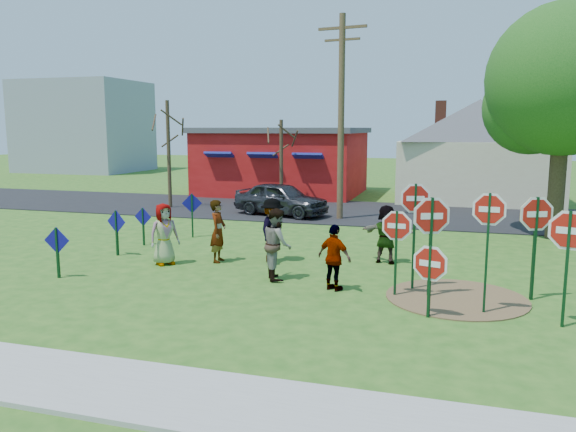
# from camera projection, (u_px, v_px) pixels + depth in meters

# --- Properties ---
(ground) EXTENTS (120.00, 120.00, 0.00)m
(ground) POSITION_uv_depth(u_px,v_px,m) (282.00, 274.00, 15.10)
(ground) COLOR #275919
(ground) RESTS_ON ground
(sidewalk) EXTENTS (22.00, 1.80, 0.08)m
(sidewalk) POSITION_uv_depth(u_px,v_px,m) (139.00, 391.00, 8.28)
(sidewalk) COLOR #9E9E99
(sidewalk) RESTS_ON ground
(road) EXTENTS (120.00, 7.50, 0.04)m
(road) POSITION_uv_depth(u_px,v_px,m) (355.00, 212.00, 25.99)
(road) COLOR black
(road) RESTS_ON ground
(dirt_patch) EXTENTS (3.20, 3.20, 0.03)m
(dirt_patch) POSITION_uv_depth(u_px,v_px,m) (456.00, 298.00, 12.88)
(dirt_patch) COLOR brown
(dirt_patch) RESTS_ON ground
(red_building) EXTENTS (9.40, 7.69, 3.90)m
(red_building) POSITION_uv_depth(u_px,v_px,m) (283.00, 161.00, 33.38)
(red_building) COLOR #9B100F
(red_building) RESTS_ON ground
(cream_house) EXTENTS (9.40, 9.40, 6.50)m
(cream_house) POSITION_uv_depth(u_px,v_px,m) (478.00, 146.00, 30.14)
(cream_house) COLOR beige
(cream_house) RESTS_ON ground
(distant_building) EXTENTS (10.00, 8.00, 8.00)m
(distant_building) POSITION_uv_depth(u_px,v_px,m) (84.00, 127.00, 50.77)
(distant_building) COLOR #8C939E
(distant_building) RESTS_ON ground
(stop_sign_a) EXTENTS (0.94, 0.10, 2.13)m
(stop_sign_a) POSITION_uv_depth(u_px,v_px,m) (397.00, 234.00, 12.88)
(stop_sign_a) COLOR #0E3519
(stop_sign_a) RESTS_ON ground
(stop_sign_b) EXTENTS (0.93, 0.29, 2.71)m
(stop_sign_b) POSITION_uv_depth(u_px,v_px,m) (415.00, 209.00, 13.33)
(stop_sign_b) COLOR #0E3519
(stop_sign_b) RESTS_ON ground
(stop_sign_c) EXTENTS (0.92, 0.10, 2.69)m
(stop_sign_c) POSITION_uv_depth(u_px,v_px,m) (488.00, 225.00, 11.58)
(stop_sign_c) COLOR #0E3519
(stop_sign_c) RESTS_ON ground
(stop_sign_d) EXTENTS (0.99, 0.39, 2.51)m
(stop_sign_d) POSITION_uv_depth(u_px,v_px,m) (536.00, 222.00, 12.54)
(stop_sign_d) COLOR #0E3519
(stop_sign_d) RESTS_ON ground
(stop_sign_e) EXTENTS (0.96, 0.32, 1.64)m
(stop_sign_e) POSITION_uv_depth(u_px,v_px,m) (430.00, 268.00, 11.46)
(stop_sign_e) COLOR #0E3519
(stop_sign_e) RESTS_ON ground
(stop_sign_f) EXTENTS (1.03, 0.30, 2.46)m
(stop_sign_f) POSITION_uv_depth(u_px,v_px,m) (569.00, 240.00, 10.79)
(stop_sign_f) COLOR #0E3519
(stop_sign_f) RESTS_ON ground
(stop_sign_g) EXTENTS (1.10, 0.43, 2.49)m
(stop_sign_g) POSITION_uv_depth(u_px,v_px,m) (431.00, 225.00, 12.77)
(stop_sign_g) COLOR #0E3519
(stop_sign_g) RESTS_ON ground
(blue_diamond_a) EXTENTS (0.70, 0.10, 1.35)m
(blue_diamond_a) POSITION_uv_depth(u_px,v_px,m) (57.00, 247.00, 14.56)
(blue_diamond_a) COLOR #0E3519
(blue_diamond_a) RESTS_ON ground
(blue_diamond_b) EXTENTS (0.71, 0.16, 1.42)m
(blue_diamond_b) POSITION_uv_depth(u_px,v_px,m) (117.00, 227.00, 17.13)
(blue_diamond_b) COLOR #0E3519
(blue_diamond_b) RESTS_ON ground
(blue_diamond_c) EXTENTS (0.63, 0.06, 1.27)m
(blue_diamond_c) POSITION_uv_depth(u_px,v_px,m) (143.00, 222.00, 18.66)
(blue_diamond_c) COLOR #0E3519
(blue_diamond_c) RESTS_ON ground
(blue_diamond_d) EXTENTS (0.67, 0.29, 1.59)m
(blue_diamond_d) POSITION_uv_depth(u_px,v_px,m) (192.00, 210.00, 19.99)
(blue_diamond_d) COLOR #0E3519
(blue_diamond_d) RESTS_ON ground
(person_a) EXTENTS (0.98, 1.02, 1.77)m
(person_a) POSITION_uv_depth(u_px,v_px,m) (164.00, 234.00, 16.00)
(person_a) COLOR #474791
(person_a) RESTS_ON ground
(person_b) EXTENTS (0.49, 0.70, 1.83)m
(person_b) POSITION_uv_depth(u_px,v_px,m) (218.00, 231.00, 16.31)
(person_b) COLOR #287764
(person_b) RESTS_ON ground
(person_c) EXTENTS (1.02, 1.11, 1.85)m
(person_c) POSITION_uv_depth(u_px,v_px,m) (277.00, 244.00, 14.44)
(person_c) COLOR brown
(person_c) RESTS_ON ground
(person_d) EXTENTS (0.70, 1.21, 1.87)m
(person_d) POSITION_uv_depth(u_px,v_px,m) (272.00, 230.00, 16.34)
(person_d) COLOR #323338
(person_d) RESTS_ON ground
(person_e) EXTENTS (1.02, 0.76, 1.61)m
(person_e) POSITION_uv_depth(u_px,v_px,m) (334.00, 258.00, 13.42)
(person_e) COLOR #4F3159
(person_e) RESTS_ON ground
(person_f) EXTENTS (1.66, 0.86, 1.71)m
(person_f) POSITION_uv_depth(u_px,v_px,m) (386.00, 234.00, 16.18)
(person_f) COLOR #1B542D
(person_f) RESTS_ON ground
(suv) EXTENTS (4.61, 2.82, 1.47)m
(suv) POSITION_uv_depth(u_px,v_px,m) (281.00, 199.00, 24.94)
(suv) COLOR #323238
(suv) RESTS_ON road
(utility_pole) EXTENTS (2.07, 0.39, 8.50)m
(utility_pole) POSITION_uv_depth(u_px,v_px,m) (341.00, 114.00, 23.42)
(utility_pole) COLOR #4C3823
(utility_pole) RESTS_ON ground
(leafy_tree) EXTENTS (5.73, 5.23, 8.14)m
(leafy_tree) POSITION_uv_depth(u_px,v_px,m) (568.00, 88.00, 19.14)
(leafy_tree) COLOR #382819
(leafy_tree) RESTS_ON ground
(bare_tree_west) EXTENTS (1.80, 1.80, 5.19)m
(bare_tree_west) POSITION_uv_depth(u_px,v_px,m) (168.00, 139.00, 26.99)
(bare_tree_west) COLOR #382819
(bare_tree_west) RESTS_ON ground
(bare_tree_east) EXTENTS (1.80, 1.80, 4.29)m
(bare_tree_east) POSITION_uv_depth(u_px,v_px,m) (281.00, 150.00, 28.18)
(bare_tree_east) COLOR #382819
(bare_tree_east) RESTS_ON ground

